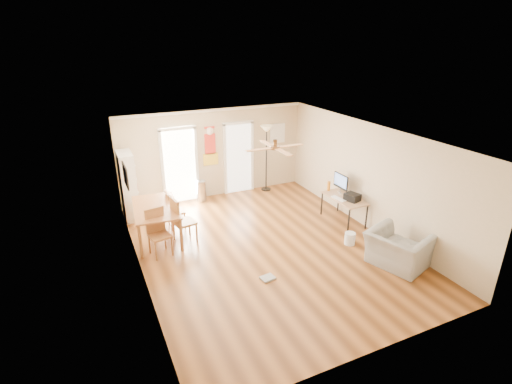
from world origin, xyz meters
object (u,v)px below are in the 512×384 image
bookshelf (128,186)px  printer (352,197)px  wastebasket_b (373,245)px  armchair (398,249)px  torchiere_lamp (266,159)px  dining_chair_right_b (184,220)px  wastebasket_a (350,238)px  dining_table (157,223)px  trash_can (201,191)px  dining_chair_right_a (176,209)px  dining_chair_near (159,233)px  computer_desk (343,209)px

bookshelf → printer: (5.00, -2.77, -0.14)m
printer → wastebasket_b: bearing=-122.1°
wastebasket_b → armchair: (0.04, -0.66, 0.23)m
torchiere_lamp → printer: bearing=-73.9°
dining_chair_right_b → wastebasket_a: bearing=-125.8°
dining_table → dining_chair_right_b: (0.55, -0.39, 0.14)m
trash_can → bookshelf: bearing=-171.8°
dining_chair_right_a → trash_can: 1.72m
dining_table → wastebasket_a: 4.50m
dining_chair_near → armchair: dining_chair_near is taller
torchiere_lamp → computer_desk: bearing=-73.8°
torchiere_lamp → bookshelf: bearing=-175.9°
computer_desk → armchair: armchair is taller
dining_chair_near → trash_can: dining_chair_near is taller
dining_table → computer_desk: bearing=-13.3°
dining_table → dining_chair_right_a: size_ratio=1.74×
dining_chair_right_b → wastebasket_a: (3.41, -1.73, -0.41)m
dining_table → bookshelf: bearing=105.3°
wastebasket_a → dining_chair_right_b: bearing=153.1°
bookshelf → printer: bearing=-9.9°
dining_chair_right_b → printer: 4.16m
bookshelf → wastebasket_b: 6.22m
dining_chair_right_b → wastebasket_b: bearing=-129.5°
dining_chair_right_a → dining_chair_near: bearing=152.8°
torchiere_lamp → printer: torchiere_lamp is taller
dining_chair_near → wastebasket_a: bearing=-29.5°
torchiere_lamp → printer: size_ratio=5.86×
dining_table → computer_desk: (4.54, -1.07, -0.08)m
bookshelf → trash_can: bookshelf is taller
wastebasket_a → dining_chair_near: bearing=161.3°
bookshelf → wastebasket_b: (4.66, -4.05, -0.75)m
trash_can → computer_desk: computer_desk is taller
wastebasket_b → torchiere_lamp: bearing=97.1°
bookshelf → printer: size_ratio=5.15×
dining_table → dining_chair_right_a: 0.70m
trash_can → wastebasket_a: bearing=-58.8°
torchiere_lamp → armchair: 5.09m
dining_chair_near → wastebasket_a: 4.30m
trash_can → torchiere_lamp: bearing=0.1°
wastebasket_a → bookshelf: bearing=140.5°
printer → armchair: bearing=-115.9°
bookshelf → dining_chair_right_a: 1.48m
torchiere_lamp → dining_table: bearing=-154.6°
dining_chair_right_a → printer: bearing=-111.4°
trash_can → printer: (2.99, -3.07, 0.45)m
trash_can → wastebasket_a: 4.55m
bookshelf → dining_chair_near: size_ratio=1.71×
dining_chair_near → bookshelf: bearing=87.0°
dining_chair_right_b → computer_desk: dining_chair_right_b is taller
dining_chair_right_b → printer: bearing=-111.6°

